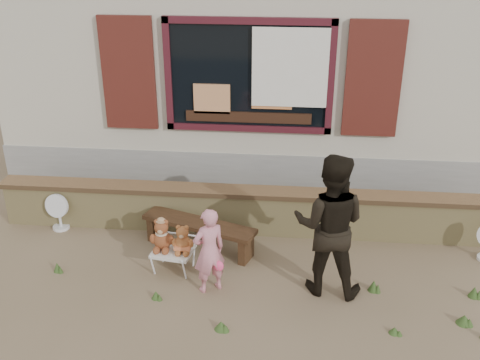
# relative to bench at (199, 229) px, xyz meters

# --- Properties ---
(ground) EXTENTS (80.00, 80.00, 0.00)m
(ground) POSITION_rel_bench_xyz_m (0.55, -0.45, -0.30)
(ground) COLOR brown
(ground) RESTS_ON ground
(shopfront) EXTENTS (8.04, 5.13, 4.00)m
(shopfront) POSITION_rel_bench_xyz_m (0.55, 4.04, 1.70)
(shopfront) COLOR #B5AA92
(shopfront) RESTS_ON ground
(brick_wall) EXTENTS (7.10, 0.36, 0.67)m
(brick_wall) POSITION_rel_bench_xyz_m (0.55, 0.55, 0.04)
(brick_wall) COLOR tan
(brick_wall) RESTS_ON ground
(bench) EXTENTS (1.64, 0.87, 0.41)m
(bench) POSITION_rel_bench_xyz_m (0.00, 0.00, 0.00)
(bench) COLOR #321F11
(bench) RESTS_ON ground
(folding_chair) EXTENTS (0.56, 0.51, 0.31)m
(folding_chair) POSITION_rel_bench_xyz_m (-0.25, -0.55, -0.02)
(folding_chair) COLOR silver
(folding_chair) RESTS_ON ground
(teddy_bear_left) EXTENTS (0.35, 0.32, 0.43)m
(teddy_bear_left) POSITION_rel_bench_xyz_m (-0.39, -0.53, 0.22)
(teddy_bear_left) COLOR brown
(teddy_bear_left) RESTS_ON folding_chair
(teddy_bear_right) EXTENTS (0.31, 0.28, 0.38)m
(teddy_bear_right) POSITION_rel_bench_xyz_m (-0.11, -0.57, 0.20)
(teddy_bear_right) COLOR brown
(teddy_bear_right) RESTS_ON folding_chair
(child) EXTENTS (0.49, 0.44, 1.11)m
(child) POSITION_rel_bench_xyz_m (0.28, -0.93, 0.25)
(child) COLOR pink
(child) RESTS_ON ground
(adult) EXTENTS (0.96, 0.80, 1.79)m
(adult) POSITION_rel_bench_xyz_m (1.69, -0.77, 0.59)
(adult) COLOR black
(adult) RESTS_ON ground
(fan_left) EXTENTS (0.36, 0.24, 0.57)m
(fan_left) POSITION_rel_bench_xyz_m (-2.12, 0.35, -0.02)
(fan_left) COLOR silver
(fan_left) RESTS_ON ground
(grass_tufts) EXTENTS (5.34, 1.05, 0.15)m
(grass_tufts) POSITION_rel_bench_xyz_m (1.94, -1.17, -0.24)
(grass_tufts) COLOR #334E1F
(grass_tufts) RESTS_ON ground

